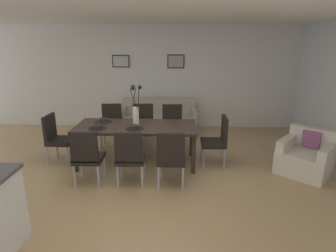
{
  "coord_description": "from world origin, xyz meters",
  "views": [
    {
      "loc": [
        0.55,
        -4.25,
        2.27
      ],
      "look_at": [
        0.37,
        0.69,
        0.77
      ],
      "focal_mm": 30.9,
      "sensor_mm": 36.0,
      "label": 1
    }
  ],
  "objects_px": {
    "dining_chair_head_west": "(56,136)",
    "bowl_near_left": "(97,126)",
    "dining_chair_far_right": "(143,124)",
    "framed_picture_center": "(176,61)",
    "dining_chair_far_left": "(130,155)",
    "centerpiece_vase": "(136,110)",
    "dining_chair_mid_left": "(171,156)",
    "dining_chair_mid_right": "(172,124)",
    "bowl_far_left": "(134,127)",
    "dining_chair_near_left": "(87,155)",
    "dining_table": "(136,129)",
    "framed_picture_left": "(121,61)",
    "dining_chair_near_right": "(112,124)",
    "sofa": "(158,121)",
    "bowl_near_right": "(103,120)",
    "dining_chair_head_east": "(218,138)",
    "armchair": "(306,157)"
  },
  "relations": [
    {
      "from": "bowl_far_left",
      "to": "framed_picture_center",
      "type": "height_order",
      "value": "framed_picture_center"
    },
    {
      "from": "dining_table",
      "to": "framed_picture_center",
      "type": "relative_size",
      "value": 5.18
    },
    {
      "from": "bowl_near_left",
      "to": "bowl_near_right",
      "type": "distance_m",
      "value": 0.42
    },
    {
      "from": "dining_chair_near_left",
      "to": "dining_chair_far_right",
      "type": "distance_m",
      "value": 1.9
    },
    {
      "from": "dining_chair_far_left",
      "to": "sofa",
      "type": "height_order",
      "value": "dining_chair_far_left"
    },
    {
      "from": "dining_chair_near_left",
      "to": "dining_chair_far_right",
      "type": "height_order",
      "value": "same"
    },
    {
      "from": "dining_chair_head_west",
      "to": "bowl_far_left",
      "type": "distance_m",
      "value": 1.55
    },
    {
      "from": "dining_table",
      "to": "armchair",
      "type": "relative_size",
      "value": 1.95
    },
    {
      "from": "dining_chair_head_east",
      "to": "bowl_near_right",
      "type": "bearing_deg",
      "value": 174.14
    },
    {
      "from": "dining_chair_far_right",
      "to": "dining_chair_head_west",
      "type": "relative_size",
      "value": 1.0
    },
    {
      "from": "dining_chair_head_west",
      "to": "bowl_near_right",
      "type": "height_order",
      "value": "dining_chair_head_west"
    },
    {
      "from": "centerpiece_vase",
      "to": "bowl_near_right",
      "type": "bearing_deg",
      "value": 162.46
    },
    {
      "from": "bowl_near_left",
      "to": "bowl_near_right",
      "type": "xyz_separation_m",
      "value": [
        0.0,
        0.42,
        0.0
      ]
    },
    {
      "from": "dining_chair_near_right",
      "to": "dining_chair_far_left",
      "type": "bearing_deg",
      "value": -68.71
    },
    {
      "from": "dining_chair_head_west",
      "to": "framed_picture_center",
      "type": "bearing_deg",
      "value": 47.28
    },
    {
      "from": "sofa",
      "to": "centerpiece_vase",
      "type": "bearing_deg",
      "value": -98.25
    },
    {
      "from": "bowl_far_left",
      "to": "dining_table",
      "type": "bearing_deg",
      "value": 90.0
    },
    {
      "from": "centerpiece_vase",
      "to": "framed_picture_left",
      "type": "height_order",
      "value": "framed_picture_left"
    },
    {
      "from": "dining_table",
      "to": "dining_chair_far_right",
      "type": "relative_size",
      "value": 2.39
    },
    {
      "from": "dining_table",
      "to": "framed_picture_center",
      "type": "distance_m",
      "value": 2.7
    },
    {
      "from": "dining_chair_near_right",
      "to": "centerpiece_vase",
      "type": "bearing_deg",
      "value": -52.96
    },
    {
      "from": "centerpiece_vase",
      "to": "dining_chair_far_right",
      "type": "bearing_deg",
      "value": 88.72
    },
    {
      "from": "bowl_far_left",
      "to": "dining_chair_head_west",
      "type": "bearing_deg",
      "value": 171.98
    },
    {
      "from": "dining_table",
      "to": "dining_chair_far_right",
      "type": "height_order",
      "value": "dining_chair_far_right"
    },
    {
      "from": "dining_chair_far_right",
      "to": "sofa",
      "type": "height_order",
      "value": "dining_chair_far_right"
    },
    {
      "from": "bowl_near_left",
      "to": "bowl_near_right",
      "type": "height_order",
      "value": "same"
    },
    {
      "from": "framed_picture_center",
      "to": "centerpiece_vase",
      "type": "bearing_deg",
      "value": -106.25
    },
    {
      "from": "dining_chair_near_left",
      "to": "dining_chair_mid_left",
      "type": "bearing_deg",
      "value": 0.19
    },
    {
      "from": "dining_chair_head_west",
      "to": "bowl_near_left",
      "type": "distance_m",
      "value": 0.91
    },
    {
      "from": "dining_chair_far_left",
      "to": "dining_chair_far_right",
      "type": "height_order",
      "value": "same"
    },
    {
      "from": "dining_chair_mid_right",
      "to": "bowl_near_left",
      "type": "height_order",
      "value": "dining_chair_mid_right"
    },
    {
      "from": "dining_table",
      "to": "framed_picture_left",
      "type": "bearing_deg",
      "value": 106.26
    },
    {
      "from": "dining_chair_near_left",
      "to": "dining_chair_head_west",
      "type": "height_order",
      "value": "same"
    },
    {
      "from": "dining_chair_near_left",
      "to": "centerpiece_vase",
      "type": "bearing_deg",
      "value": 52.98
    },
    {
      "from": "framed_picture_left",
      "to": "dining_table",
      "type": "bearing_deg",
      "value": -73.74
    },
    {
      "from": "bowl_near_left",
      "to": "dining_chair_far_left",
      "type": "bearing_deg",
      "value": -43.89
    },
    {
      "from": "sofa",
      "to": "bowl_near_left",
      "type": "bearing_deg",
      "value": -113.96
    },
    {
      "from": "dining_chair_head_west",
      "to": "bowl_near_left",
      "type": "height_order",
      "value": "dining_chair_head_west"
    },
    {
      "from": "dining_chair_mid_right",
      "to": "sofa",
      "type": "xyz_separation_m",
      "value": [
        -0.37,
        1.04,
        -0.23
      ]
    },
    {
      "from": "dining_chair_far_left",
      "to": "centerpiece_vase",
      "type": "distance_m",
      "value": 1.0
    },
    {
      "from": "dining_chair_far_right",
      "to": "dining_chair_mid_right",
      "type": "bearing_deg",
      "value": -3.69
    },
    {
      "from": "dining_chair_far_right",
      "to": "framed_picture_center",
      "type": "xyz_separation_m",
      "value": [
        0.68,
        1.49,
        1.2
      ]
    },
    {
      "from": "sofa",
      "to": "armchair",
      "type": "xyz_separation_m",
      "value": [
        2.73,
        -2.17,
        0.01
      ]
    },
    {
      "from": "dining_chair_near_left",
      "to": "framed_picture_left",
      "type": "height_order",
      "value": "framed_picture_left"
    },
    {
      "from": "dining_chair_mid_right",
      "to": "sofa",
      "type": "relative_size",
      "value": 0.5
    },
    {
      "from": "dining_table",
      "to": "framed_picture_left",
      "type": "relative_size",
      "value": 5.02
    },
    {
      "from": "bowl_far_left",
      "to": "dining_chair_near_right",
      "type": "bearing_deg",
      "value": 121.27
    },
    {
      "from": "dining_chair_mid_left",
      "to": "dining_chair_mid_right",
      "type": "relative_size",
      "value": 1.0
    },
    {
      "from": "dining_table",
      "to": "dining_chair_near_left",
      "type": "xyz_separation_m",
      "value": [
        -0.66,
        -0.87,
        -0.16
      ]
    },
    {
      "from": "dining_chair_near_left",
      "to": "dining_chair_mid_right",
      "type": "relative_size",
      "value": 1.0
    }
  ]
}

